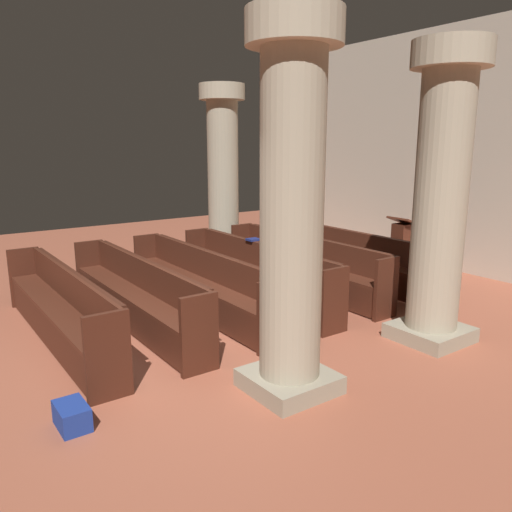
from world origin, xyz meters
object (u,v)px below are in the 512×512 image
Objects in this scene: pillar_aisle_side at (441,193)px; pew_row_4 at (135,291)px; pew_row_3 at (199,280)px; pew_row_1 at (303,262)px; pew_row_5 at (59,305)px; kneeler_box_navy at (424,307)px; hymn_book at (253,239)px; pew_row_0 at (345,254)px; kneeler_box_blue at (72,416)px; pillar_far_side at (223,172)px; lectern at (401,250)px; pew_row_2 at (255,270)px; pillar_aisle_rear at (292,207)px.

pew_row_4 is at bearing -133.12° from pillar_aisle_side.
pew_row_3 is 3.44m from pillar_aisle_side.
pew_row_5 is at bearing -90.00° from pew_row_1.
kneeler_box_navy is (-0.59, 0.68, -1.70)m from pillar_aisle_side.
kneeler_box_navy is at bearing 131.05° from pillar_aisle_side.
hymn_book is 0.57× the size of kneeler_box_navy.
pew_row_4 is 4.02m from kneeler_box_navy.
kneeler_box_navy is (2.01, 3.46, -0.35)m from pew_row_4.
pew_row_4 is 4.04m from pillar_aisle_side.
pew_row_0 is 1.00× the size of pew_row_4.
pew_row_0 is 9.68× the size of kneeler_box_blue.
pew_row_0 is 1.03× the size of pillar_far_side.
pew_row_2 is at bearing -95.55° from lectern.
pew_row_0 is 4.88m from pew_row_5.
pillar_aisle_side is at bearing 12.37° from hymn_book.
pillar_aisle_side is 5.16m from pillar_far_side.
kneeler_box_navy is (1.71, -1.59, -0.33)m from lectern.
pew_row_2 is 1.95m from pew_row_4.
pew_row_1 reaches higher than kneeler_box_navy.
pillar_aisle_side is 1.92m from kneeler_box_navy.
pillar_far_side is at bearing 141.77° from pew_row_3.
pew_row_4 is at bearing -90.00° from pew_row_3.
pew_row_3 is 1.03× the size of pillar_far_side.
pew_row_5 is 4.91m from pillar_far_side.
pillar_aisle_side is 2.26m from pillar_aisle_rear.
kneeler_box_blue is (2.05, -4.36, -0.37)m from pew_row_1.
pew_row_4 is at bearing -168.65° from pillar_aisle_rear.
pew_row_2 is 1.03× the size of pillar_far_side.
kneeler_box_navy is at bearing 65.58° from pew_row_5.
pillar_far_side reaches higher than lectern.
kneeler_box_navy is at bearing 36.82° from pew_row_2.
kneeler_box_navy is at bearing -12.45° from pew_row_0.
kneeler_box_navy is (4.57, 0.47, -1.70)m from pillar_far_side.
kneeler_box_blue is (2.05, -1.43, -0.37)m from pew_row_4.
pew_row_5 is (0.00, -0.98, 0.00)m from pew_row_4.
pew_row_4 is (0.00, -0.98, 0.00)m from pew_row_3.
pillar_far_side is (-5.16, 0.21, 0.00)m from pillar_aisle_side.
pillar_far_side is at bearing 122.80° from pew_row_5.
pillar_aisle_rear is at bearing 11.35° from pew_row_4.
pew_row_2 is 3.97m from kneeler_box_blue.
pew_row_2 is 1.00× the size of pew_row_3.
hymn_book is (-0.31, -0.79, 0.41)m from pew_row_1.
pew_row_0 and pew_row_2 have the same top height.
kneeler_box_blue is at bearing -97.48° from pillar_aisle_side.
kneeler_box_blue is at bearing -64.80° from pew_row_1.
pillar_aisle_side is (2.60, 2.78, 1.35)m from pew_row_4.
pew_row_1 is at bearing 90.00° from pew_row_4.
pillar_aisle_side is at bearing 17.66° from pew_row_2.
pew_row_4 is 3.34× the size of lectern.
pillar_aisle_side is at bearing -23.32° from pew_row_0.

